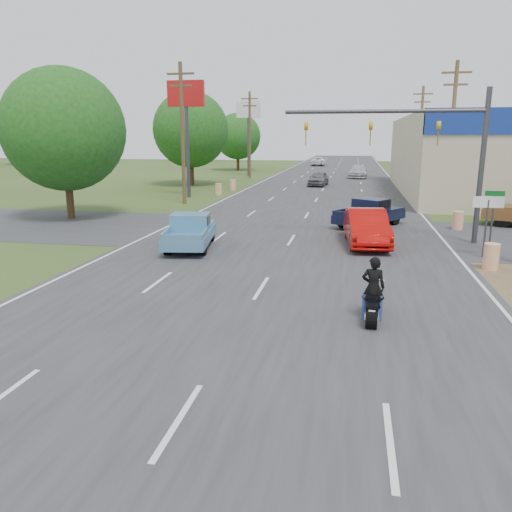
% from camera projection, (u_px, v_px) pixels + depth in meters
% --- Properties ---
extents(ground, '(200.00, 200.00, 0.00)m').
position_uv_depth(ground, '(179.00, 421.00, 8.75)').
color(ground, '#31461C').
rests_on(ground, ground).
extents(main_road, '(15.00, 180.00, 0.02)m').
position_uv_depth(main_road, '(323.00, 190.00, 46.94)').
color(main_road, '#2D2D30').
rests_on(main_road, ground).
extents(cross_road, '(120.00, 10.00, 0.02)m').
position_uv_depth(cross_road, '(296.00, 233.00, 25.94)').
color(cross_road, '#2D2D30').
rests_on(cross_road, ground).
extents(utility_pole_2, '(2.00, 0.28, 10.00)m').
position_uv_depth(utility_pole_2, '(452.00, 130.00, 35.35)').
color(utility_pole_2, '#4C3823').
rests_on(utility_pole_2, ground).
extents(utility_pole_3, '(2.00, 0.28, 10.00)m').
position_uv_depth(utility_pole_3, '(420.00, 132.00, 52.53)').
color(utility_pole_3, '#4C3823').
rests_on(utility_pole_3, ground).
extents(utility_pole_5, '(2.00, 0.28, 10.00)m').
position_uv_depth(utility_pole_5, '(182.00, 130.00, 36.01)').
color(utility_pole_5, '#4C3823').
rests_on(utility_pole_5, ground).
extents(utility_pole_6, '(2.00, 0.28, 10.00)m').
position_uv_depth(utility_pole_6, '(250.00, 133.00, 58.93)').
color(utility_pole_6, '#4C3823').
rests_on(utility_pole_6, ground).
extents(tree_0, '(7.14, 7.14, 8.84)m').
position_uv_depth(tree_0, '(64.00, 130.00, 29.23)').
color(tree_0, '#422D19').
rests_on(tree_0, ground).
extents(tree_1, '(7.56, 7.56, 9.36)m').
position_uv_depth(tree_1, '(191.00, 130.00, 50.06)').
color(tree_1, '#422D19').
rests_on(tree_1, ground).
extents(tree_2, '(6.72, 6.72, 8.32)m').
position_uv_depth(tree_2, '(238.00, 136.00, 73.25)').
color(tree_2, '#422D19').
rests_on(tree_2, ground).
extents(tree_4, '(9.24, 9.24, 11.44)m').
position_uv_depth(tree_4, '(27.00, 126.00, 88.99)').
color(tree_4, '#422D19').
rests_on(tree_4, ground).
extents(tree_5, '(7.98, 7.98, 9.88)m').
position_uv_depth(tree_5, '(505.00, 131.00, 92.50)').
color(tree_5, '#422D19').
rests_on(tree_5, ground).
extents(tree_6, '(8.82, 8.82, 10.92)m').
position_uv_depth(tree_6, '(195.00, 129.00, 103.51)').
color(tree_6, '#422D19').
rests_on(tree_6, ground).
extents(barrel_0, '(0.56, 0.56, 1.00)m').
position_uv_depth(barrel_0, '(491.00, 257.00, 18.61)').
color(barrel_0, orange).
rests_on(barrel_0, ground).
extents(barrel_1, '(0.56, 0.56, 1.00)m').
position_uv_depth(barrel_1, '(458.00, 221.00, 26.65)').
color(barrel_1, orange).
rests_on(barrel_1, ground).
extents(barrel_2, '(0.56, 0.56, 1.00)m').
position_uv_depth(barrel_2, '(219.00, 189.00, 42.68)').
color(barrel_2, orange).
rests_on(barrel_2, ground).
extents(barrel_3, '(0.56, 0.56, 1.00)m').
position_uv_depth(barrel_3, '(233.00, 185.00, 46.44)').
color(barrel_3, orange).
rests_on(barrel_3, ground).
extents(pole_sign_left_near, '(3.00, 0.35, 9.20)m').
position_uv_depth(pole_sign_left_near, '(186.00, 107.00, 39.59)').
color(pole_sign_left_near, '#3F3F44').
rests_on(pole_sign_left_near, ground).
extents(pole_sign_left_far, '(3.00, 0.35, 9.20)m').
position_uv_depth(pole_sign_left_far, '(248.00, 118.00, 62.50)').
color(pole_sign_left_far, '#3F3F44').
rests_on(pole_sign_left_far, ground).
extents(lane_sign, '(1.20, 0.08, 2.52)m').
position_uv_depth(lane_sign, '(487.00, 212.00, 20.15)').
color(lane_sign, '#3F3F44').
rests_on(lane_sign, ground).
extents(street_name_sign, '(0.80, 0.08, 2.61)m').
position_uv_depth(street_name_sign, '(493.00, 214.00, 21.54)').
color(street_name_sign, '#3F3F44').
rests_on(street_name_sign, ground).
extents(signal_mast, '(9.12, 0.40, 7.00)m').
position_uv_depth(signal_mast, '(422.00, 138.00, 22.78)').
color(signal_mast, '#3F3F44').
rests_on(signal_mast, ground).
extents(red_convertible, '(2.21, 5.07, 1.62)m').
position_uv_depth(red_convertible, '(366.00, 228.00, 22.82)').
color(red_convertible, '#B50B08').
rests_on(red_convertible, ground).
extents(motorcycle, '(0.60, 1.96, 0.99)m').
position_uv_depth(motorcycle, '(372.00, 306.00, 13.38)').
color(motorcycle, black).
rests_on(motorcycle, ground).
extents(rider, '(0.63, 0.43, 1.69)m').
position_uv_depth(rider, '(373.00, 291.00, 13.32)').
color(rider, black).
rests_on(rider, ground).
extents(blue_pickup, '(2.49, 4.86, 1.54)m').
position_uv_depth(blue_pickup, '(191.00, 230.00, 22.33)').
color(blue_pickup, black).
rests_on(blue_pickup, ground).
extents(navy_pickup, '(4.11, 4.88, 1.55)m').
position_uv_depth(navy_pickup, '(371.00, 212.00, 27.63)').
color(navy_pickup, black).
rests_on(navy_pickup, ground).
extents(distant_car_grey, '(2.10, 4.39, 1.45)m').
position_uv_depth(distant_car_grey, '(318.00, 179.00, 50.61)').
color(distant_car_grey, '#5E5D63').
rests_on(distant_car_grey, ground).
extents(distant_car_silver, '(2.45, 5.48, 1.56)m').
position_uv_depth(distant_car_silver, '(358.00, 171.00, 60.75)').
color(distant_car_silver, silver).
rests_on(distant_car_silver, ground).
extents(distant_car_white, '(2.67, 5.40, 1.47)m').
position_uv_depth(distant_car_white, '(318.00, 161.00, 86.52)').
color(distant_car_white, white).
rests_on(distant_car_white, ground).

